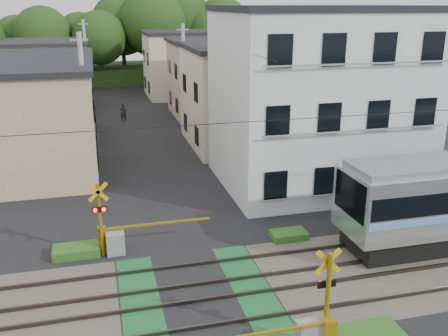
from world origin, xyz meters
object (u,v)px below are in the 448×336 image
object	(u,v)px
pedestrian	(123,112)
crossing_signal_far	(113,237)
crossing_signal_near	(313,329)
apartment_block	(318,98)

from	to	relation	value
pedestrian	crossing_signal_far	bearing A→B (deg)	87.48
crossing_signal_near	apartment_block	distance (m)	14.95
crossing_signal_near	pedestrian	xyz separation A→B (m)	(-3.29, 30.83, 0.04)
crossing_signal_near	pedestrian	world-z (taller)	crossing_signal_near
crossing_signal_far	apartment_block	xyz separation A→B (m)	(11.09, 5.84, 3.94)
crossing_signal_far	pedestrian	xyz separation A→B (m)	(1.88, 23.53, 0.04)
crossing_signal_far	apartment_block	world-z (taller)	apartment_block
crossing_signal_far	pedestrian	bearing A→B (deg)	85.44
crossing_signal_near	apartment_block	bearing A→B (deg)	65.78
apartment_block	crossing_signal_far	bearing A→B (deg)	-152.22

